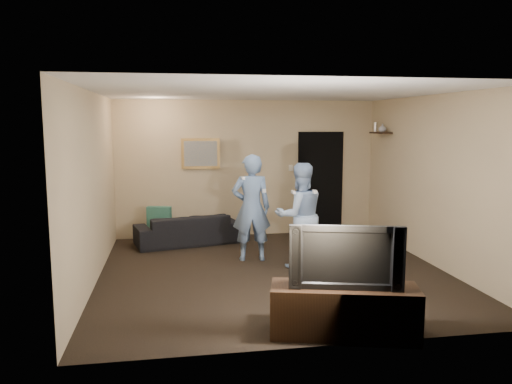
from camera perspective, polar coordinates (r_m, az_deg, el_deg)
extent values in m
plane|color=black|center=(7.45, 1.98, -9.08)|extent=(5.00, 5.00, 0.00)
cube|color=silver|center=(7.13, 2.08, 11.32)|extent=(5.00, 5.00, 0.04)
cube|color=tan|center=(9.62, -0.97, 2.70)|extent=(5.00, 0.04, 2.60)
cube|color=tan|center=(4.78, 8.08, -2.75)|extent=(5.00, 0.04, 2.60)
cube|color=tan|center=(7.11, -18.13, 0.44)|extent=(0.04, 5.00, 2.60)
cube|color=tan|center=(8.06, 19.73, 1.21)|extent=(0.04, 5.00, 2.60)
imported|color=black|center=(9.12, -7.84, -4.22)|extent=(1.96, 1.12, 0.54)
cube|color=#1B5245|center=(9.08, -11.00, -2.99)|extent=(0.45, 0.24, 0.43)
cube|color=olive|center=(9.48, -6.36, 4.40)|extent=(0.72, 0.05, 0.57)
cube|color=slate|center=(9.45, -6.35, 4.39)|extent=(0.62, 0.01, 0.47)
cube|color=black|center=(9.94, 7.35, 1.07)|extent=(0.90, 0.06, 2.00)
cube|color=silver|center=(9.76, 3.99, 2.76)|extent=(0.08, 0.02, 0.12)
cube|color=black|center=(9.57, 14.06, 6.58)|extent=(0.20, 0.60, 0.03)
imported|color=silver|center=(9.50, 14.25, 7.10)|extent=(0.17, 0.17, 0.15)
cylinder|color=silver|center=(9.80, 13.48, 7.24)|extent=(0.06, 0.06, 0.18)
cube|color=black|center=(5.36, 10.03, -13.29)|extent=(1.58, 0.84, 0.54)
imported|color=black|center=(5.17, 10.19, -7.12)|extent=(1.14, 0.43, 0.66)
imported|color=#6685B2|center=(7.87, -0.55, -1.81)|extent=(0.64, 0.44, 1.69)
cube|color=white|center=(7.56, -1.48, 1.61)|extent=(0.04, 0.14, 0.04)
cube|color=white|center=(7.64, 0.90, 0.16)|extent=(0.05, 0.09, 0.05)
imported|color=#95B2D9|center=(7.52, 5.03, -2.70)|extent=(0.83, 0.67, 1.59)
cube|color=white|center=(7.21, 4.28, -0.02)|extent=(0.04, 0.14, 0.04)
cube|color=white|center=(7.29, 6.72, 0.03)|extent=(0.05, 0.09, 0.05)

